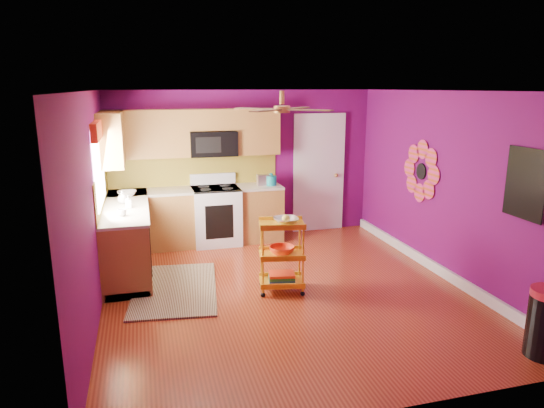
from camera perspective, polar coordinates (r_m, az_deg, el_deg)
name	(u,v)px	position (r m, az deg, el deg)	size (l,w,h in m)	color
ground	(285,290)	(6.33, 1.59, -10.10)	(5.00, 5.00, 0.00)	maroon
room_envelope	(288,164)	(5.87, 1.94, 4.67)	(4.54, 5.04, 2.52)	#630B59
lower_cabinets	(169,227)	(7.67, -12.06, -2.67)	(2.81, 2.31, 0.94)	brown
electric_range	(216,215)	(8.07, -6.58, -1.28)	(0.76, 0.66, 1.13)	white
upper_cabinetry	(170,136)	(7.77, -11.94, 7.82)	(2.80, 2.30, 1.26)	brown
left_window	(98,151)	(6.67, -19.76, 5.86)	(0.08, 1.35, 1.08)	white
panel_door	(319,174)	(8.70, 5.51, 3.50)	(0.95, 0.11, 2.15)	white
right_wall_art	(462,176)	(6.60, 21.46, 3.07)	(0.04, 2.74, 1.04)	black
ceiling_fan	(282,108)	(5.99, 1.18, 11.18)	(1.01, 1.01, 0.26)	#BF8C3F
shag_rug	(175,289)	(6.46, -11.33, -9.75)	(1.04, 1.69, 0.02)	#322110
rolling_cart	(282,253)	(6.12, 1.23, -5.73)	(0.62, 0.50, 1.01)	yellow
teal_kettle	(271,180)	(8.10, -0.10, 2.80)	(0.18, 0.18, 0.21)	teal
toaster	(264,180)	(8.11, -1.00, 2.85)	(0.22, 0.15, 0.18)	beige
soap_bottle_a	(128,202)	(6.87, -16.57, 0.28)	(0.08, 0.08, 0.18)	#EA3F72
soap_bottle_b	(123,197)	(7.16, -17.18, 0.78)	(0.14, 0.14, 0.18)	white
counter_dish	(127,193)	(7.66, -16.69, 1.22)	(0.29, 0.29, 0.07)	white
counter_cup	(122,213)	(6.46, -17.24, -0.97)	(0.11, 0.11, 0.09)	white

